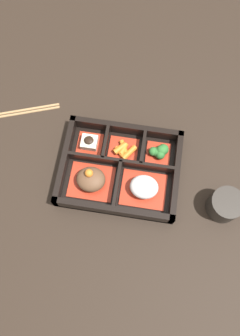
% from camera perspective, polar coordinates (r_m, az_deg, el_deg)
% --- Properties ---
extents(ground_plane, '(3.00, 3.00, 0.00)m').
position_cam_1_polar(ground_plane, '(0.85, -0.00, -0.56)').
color(ground_plane, black).
extents(bento_base, '(0.30, 0.23, 0.01)m').
position_cam_1_polar(bento_base, '(0.84, -0.00, -0.45)').
color(bento_base, black).
rests_on(bento_base, ground_plane).
extents(bento_rim, '(0.30, 0.23, 0.05)m').
position_cam_1_polar(bento_rim, '(0.83, 0.05, 0.20)').
color(bento_rim, black).
rests_on(bento_rim, ground_plane).
extents(bowl_rice, '(0.11, 0.09, 0.05)m').
position_cam_1_polar(bowl_rice, '(0.80, 4.18, -3.43)').
color(bowl_rice, '#B22D19').
rests_on(bowl_rice, bento_base).
extents(bowl_stew, '(0.11, 0.09, 0.06)m').
position_cam_1_polar(bowl_stew, '(0.81, -5.09, -2.04)').
color(bowl_stew, '#B22D19').
rests_on(bowl_stew, bento_base).
extents(bowl_greens, '(0.06, 0.07, 0.03)m').
position_cam_1_polar(bowl_greens, '(0.84, 6.83, 2.81)').
color(bowl_greens, '#B22D19').
rests_on(bowl_greens, bento_base).
extents(bowl_carrots, '(0.08, 0.07, 0.02)m').
position_cam_1_polar(bowl_carrots, '(0.85, 0.68, 3.19)').
color(bowl_carrots, '#B22D19').
rests_on(bowl_carrots, bento_base).
extents(bowl_tofu, '(0.07, 0.07, 0.03)m').
position_cam_1_polar(bowl_tofu, '(0.85, -5.34, 4.36)').
color(bowl_tofu, '#B22D19').
rests_on(bowl_tofu, bento_base).
extents(tea_cup, '(0.08, 0.08, 0.06)m').
position_cam_1_polar(tea_cup, '(0.83, 17.83, -6.12)').
color(tea_cup, '#2D2823').
rests_on(tea_cup, ground_plane).
extents(chopsticks, '(0.23, 0.09, 0.01)m').
position_cam_1_polar(chopsticks, '(0.96, -17.53, 9.28)').
color(chopsticks, '#A87F51').
rests_on(chopsticks, ground_plane).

